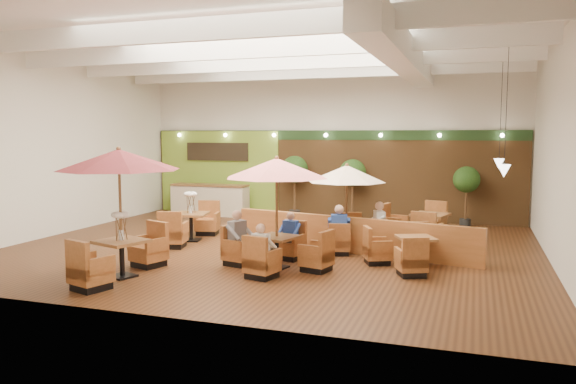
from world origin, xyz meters
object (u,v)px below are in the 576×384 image
at_px(table_1, 277,192).
at_px(diner_0, 262,245).
at_px(topiary_1, 353,175).
at_px(table_0, 119,179).
at_px(booth_divider, 350,235).
at_px(table_4, 404,252).
at_px(table_2, 347,190).
at_px(table_3, 191,224).
at_px(service_counter, 210,200).
at_px(diner_3, 339,225).
at_px(diner_4, 377,221).
at_px(topiary_0, 295,172).
at_px(topiary_2, 466,182).
at_px(diner_2, 239,233).
at_px(diner_1, 290,230).
at_px(table_5, 419,228).

relative_size(table_1, diner_0, 3.60).
distance_m(topiary_1, diner_0, 8.40).
distance_m(table_0, table_1, 3.47).
height_order(booth_divider, table_4, booth_divider).
bearing_deg(table_2, table_3, 168.81).
height_order(service_counter, diner_3, diner_3).
relative_size(table_0, diner_4, 3.44).
relative_size(booth_divider, diner_0, 9.24).
bearing_deg(topiary_0, table_3, -106.79).
xyz_separation_m(table_3, diner_3, (4.51, -0.45, 0.27)).
bearing_deg(diner_4, table_1, 123.71).
distance_m(booth_divider, table_4, 1.83).
bearing_deg(service_counter, table_3, -69.54).
bearing_deg(table_2, topiary_2, 41.05).
distance_m(table_3, topiary_2, 9.12).
bearing_deg(topiary_1, diner_4, -70.28).
bearing_deg(diner_3, table_2, 76.29).
relative_size(topiary_2, diner_2, 2.38).
bearing_deg(diner_2, diner_1, 156.35).
height_order(diner_1, diner_3, diner_3).
relative_size(table_3, diner_1, 3.98).
relative_size(table_0, table_1, 1.10).
bearing_deg(diner_0, diner_3, 78.47).
distance_m(table_4, diner_3, 1.95).
bearing_deg(diner_4, diner_1, 111.60).
bearing_deg(table_0, diner_3, 61.39).
bearing_deg(diner_4, table_5, -51.80).
bearing_deg(topiary_1, topiary_2, 0.00).
bearing_deg(service_counter, table_2, -35.25).
bearing_deg(table_3, service_counter, 96.99).
relative_size(table_3, diner_4, 3.38).
distance_m(table_1, diner_3, 2.37).
distance_m(table_5, diner_2, 5.78).
distance_m(table_2, topiary_1, 4.74).
relative_size(table_3, diner_0, 3.91).
height_order(table_0, diner_2, table_0).
height_order(service_counter, table_5, service_counter).
distance_m(table_0, table_2, 6.07).
distance_m(booth_divider, diner_1, 1.77).
bearing_deg(booth_divider, topiary_0, 133.65).
xyz_separation_m(topiary_0, diner_2, (1.00, -7.39, -0.93)).
bearing_deg(diner_1, service_counter, -43.41).
distance_m(table_3, topiary_1, 6.36).
xyz_separation_m(topiary_1, diner_3, (0.83, -5.51, -0.87)).
xyz_separation_m(booth_divider, diner_2, (-2.22, -2.16, 0.31)).
bearing_deg(topiary_0, diner_2, -82.28).
xyz_separation_m(topiary_2, diner_3, (-3.01, -5.51, -0.74)).
bearing_deg(topiary_2, diner_3, -118.63).
xyz_separation_m(service_counter, diner_4, (7.17, -4.47, 0.20)).
xyz_separation_m(table_1, topiary_0, (-1.96, 7.39, -0.07)).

